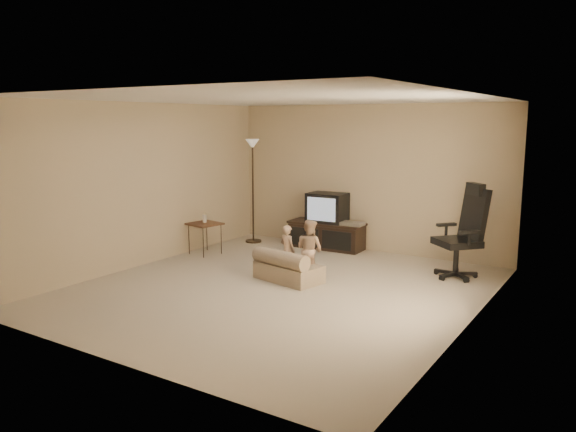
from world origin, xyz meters
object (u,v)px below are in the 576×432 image
Objects in this scene: side_table at (205,224)px; toddler_left at (288,251)px; floor_lamp at (253,168)px; toddler_right at (309,249)px; office_chair at (462,244)px; child_sofa at (286,268)px; tv_stand at (327,225)px.

toddler_left is at bearing -11.98° from side_table.
floor_lamp is 2.79m from toddler_right.
office_chair is 4.03m from floor_lamp.
child_sofa is at bearing 134.90° from toddler_left.
office_chair is 4.14m from side_table.
floor_lamp is (-3.91, 0.32, 0.90)m from office_chair.
toddler_right is at bearing -157.23° from toddler_left.
toddler_left reaches higher than child_sofa.
toddler_right is at bearing -103.81° from office_chair.
office_chair is 1.58× the size of toddler_right.
side_table is at bearing -137.75° from tv_stand.
office_chair is 2.54m from child_sofa.
office_chair is at bearing -135.45° from toddler_right.
toddler_left is (1.90, -0.40, -0.14)m from side_table.
side_table is (-1.53, -1.48, 0.11)m from tv_stand.
side_table is 0.83× the size of toddler_right.
child_sofa is 1.37× the size of toddler_left.
toddler_left is at bearing -107.47° from office_chair.
floor_lamp is 2.53× the size of toddler_left.
side_table is (-4.05, -0.88, 0.03)m from office_chair.
floor_lamp is at bearing 83.62° from side_table.
tv_stand is 1.73m from floor_lamp.
floor_lamp is 2.20× the size of toddler_right.
office_chair is 2.50m from toddler_left.
tv_stand reaches higher than toddler_right.
toddler_right is at bearing -70.56° from tv_stand.
office_chair reaches higher than toddler_right.
child_sofa is 1.19× the size of toddler_right.
toddler_right is at bearing -36.46° from floor_lamp.
child_sofa is 0.33m from toddler_left.
tv_stand is at bearing 115.34° from child_sofa.
toddler_right is (-1.80, -1.24, -0.06)m from office_chair.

